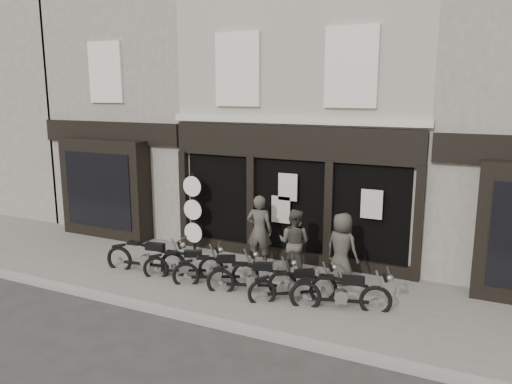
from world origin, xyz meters
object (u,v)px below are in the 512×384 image
at_px(motorcycle_3, 253,280).
at_px(advert_sign_post, 193,216).
at_px(man_left, 259,231).
at_px(man_right, 342,248).
at_px(motorcycle_2, 217,273).
at_px(motorcycle_1, 185,266).
at_px(motorcycle_5, 342,296).
at_px(motorcycle_4, 294,288).
at_px(man_centre, 294,243).
at_px(motorcycle_0, 147,260).

height_order(motorcycle_3, advert_sign_post, advert_sign_post).
bearing_deg(man_left, man_right, 165.58).
distance_m(motorcycle_3, man_left, 2.01).
height_order(motorcycle_2, man_right, man_right).
bearing_deg(man_left, motorcycle_1, 41.79).
bearing_deg(man_right, motorcycle_2, 44.55).
relative_size(motorcycle_5, man_left, 1.11).
bearing_deg(motorcycle_5, motorcycle_4, 164.04).
bearing_deg(man_left, motorcycle_3, 102.42).
relative_size(motorcycle_2, man_left, 1.01).
bearing_deg(man_centre, motorcycle_0, 23.79).
bearing_deg(motorcycle_3, man_right, 20.08).
xyz_separation_m(motorcycle_0, man_right, (4.83, 1.50, 0.57)).
relative_size(motorcycle_1, motorcycle_2, 0.98).
bearing_deg(motorcycle_0, man_centre, 13.38).
distance_m(motorcycle_5, man_left, 3.39).
distance_m(motorcycle_3, motorcycle_5, 2.16).
height_order(man_centre, advert_sign_post, advert_sign_post).
relative_size(motorcycle_3, advert_sign_post, 0.83).
bearing_deg(motorcycle_0, motorcycle_1, -2.31).
relative_size(motorcycle_1, man_left, 0.99).
relative_size(motorcycle_2, man_centre, 1.13).
height_order(motorcycle_0, motorcycle_2, motorcycle_0).
height_order(motorcycle_5, man_left, man_left).
distance_m(motorcycle_1, motorcycle_2, 0.99).
distance_m(motorcycle_3, advert_sign_post, 3.65).
height_order(motorcycle_0, advert_sign_post, advert_sign_post).
height_order(motorcycle_2, man_centre, man_centre).
xyz_separation_m(motorcycle_1, motorcycle_2, (0.99, -0.06, 0.01)).
height_order(motorcycle_5, advert_sign_post, advert_sign_post).
height_order(motorcycle_1, motorcycle_3, motorcycle_3).
bearing_deg(motorcycle_4, motorcycle_0, 145.03).
height_order(motorcycle_3, man_right, man_right).
bearing_deg(motorcycle_1, motorcycle_2, -28.77).
bearing_deg(man_left, man_centre, 157.66).
bearing_deg(motorcycle_4, man_centre, 77.00).
bearing_deg(motorcycle_5, motorcycle_1, 162.03).
distance_m(motorcycle_2, motorcycle_4, 2.09).
relative_size(motorcycle_2, motorcycle_4, 1.08).
relative_size(motorcycle_4, advert_sign_post, 0.74).
bearing_deg(motorcycle_3, motorcycle_0, 158.42).
bearing_deg(motorcycle_0, man_right, 8.27).
xyz_separation_m(motorcycle_4, motorcycle_5, (1.11, 0.01, 0.02)).
distance_m(motorcycle_2, motorcycle_3, 1.04).
distance_m(motorcycle_0, motorcycle_5, 5.28).
bearing_deg(man_right, advert_sign_post, 10.92).
xyz_separation_m(motorcycle_1, motorcycle_5, (4.18, -0.12, 0.03)).
bearing_deg(man_right, motorcycle_3, 58.55).
relative_size(motorcycle_1, motorcycle_3, 0.94).
bearing_deg(motorcycle_2, man_centre, 15.41).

